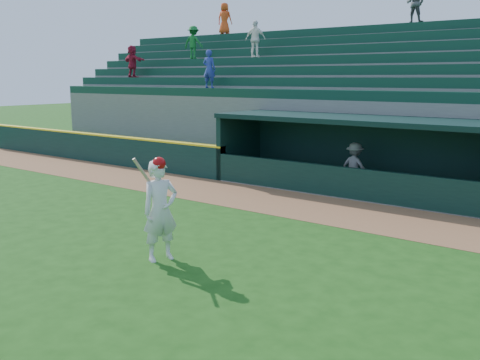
% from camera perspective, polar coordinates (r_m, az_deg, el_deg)
% --- Properties ---
extents(ground, '(120.00, 120.00, 0.00)m').
position_cam_1_polar(ground, '(11.97, -4.65, -7.29)').
color(ground, '#1A4711').
rests_on(ground, ground).
extents(warning_track, '(40.00, 3.00, 0.01)m').
position_cam_1_polar(warning_track, '(15.82, 7.22, -2.80)').
color(warning_track, brown).
rests_on(warning_track, ground).
extents(field_wall_left, '(15.50, 0.30, 1.20)m').
position_cam_1_polar(field_wall_left, '(25.08, -15.78, 3.33)').
color(field_wall_left, black).
rests_on(field_wall_left, ground).
extents(wall_stripe_left, '(15.50, 0.32, 0.06)m').
position_cam_1_polar(wall_stripe_left, '(25.01, -15.85, 4.76)').
color(wall_stripe_left, yellow).
rests_on(wall_stripe_left, field_wall_left).
extents(dugout_player_inside, '(1.09, 0.70, 1.60)m').
position_cam_1_polar(dugout_player_inside, '(18.24, 12.13, 1.42)').
color(dugout_player_inside, gray).
rests_on(dugout_player_inside, ground).
extents(dugout, '(9.40, 2.80, 2.46)m').
position_cam_1_polar(dugout, '(18.29, 12.18, 3.21)').
color(dugout, slate).
rests_on(dugout, ground).
extents(stands, '(34.50, 6.25, 7.59)m').
position_cam_1_polar(stands, '(22.42, 17.18, 7.01)').
color(stands, slate).
rests_on(stands, ground).
extents(batter_at_plate, '(0.73, 0.92, 2.18)m').
position_cam_1_polar(batter_at_plate, '(11.05, -8.51, -3.12)').
color(batter_at_plate, silver).
rests_on(batter_at_plate, ground).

